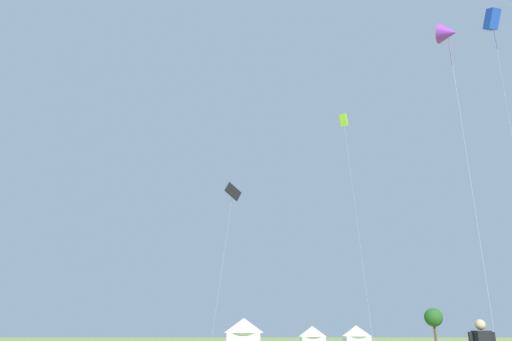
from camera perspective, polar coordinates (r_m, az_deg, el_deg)
The scene contains 8 objects.
kite_black_diamond at distance 60.58m, azimuth -2.66°, elevation -2.53°, with size 3.23×2.14×19.25m.
kite_purple_delta at distance 41.98m, azimuth 21.17°, elevation 14.48°, with size 2.28×3.29×24.22m.
kite_blue_box at distance 67.07m, azimuth 25.48°, elevation 15.38°, with size 1.79×2.66×37.98m.
kite_lime_box at distance 66.01m, azimuth 10.05°, elevation 5.66°, with size 2.25×1.93×28.84m.
festival_tent_center at distance 65.66m, azimuth -1.42°, elevation -17.88°, with size 5.10×5.10×3.32m.
festival_tent_right at distance 66.07m, azimuth 6.50°, elevation -18.24°, with size 3.60×3.60×2.34m.
festival_tent_left at distance 66.93m, azimuth 11.47°, elevation -17.97°, with size 3.74×3.74×2.43m.
tree_distant_left at distance 98.66m, azimuth 19.72°, elevation -15.62°, with size 3.26×3.26×5.85m.
Camera 1 is at (-0.19, -4.10, 1.44)m, focal length 34.82 mm.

